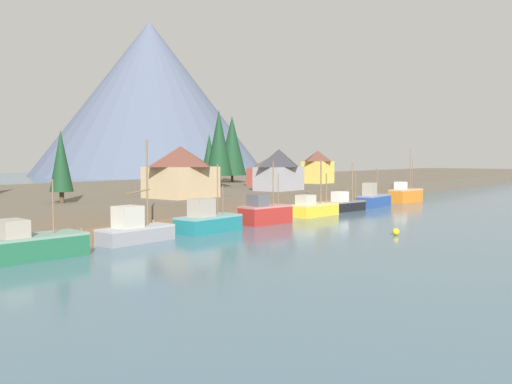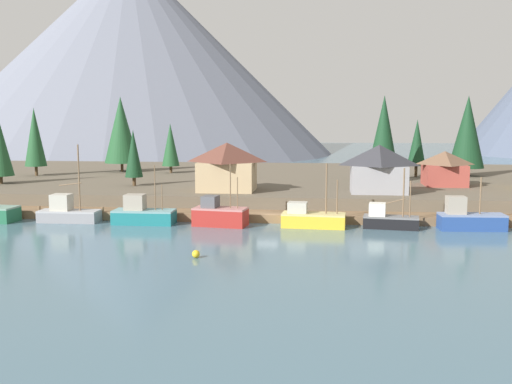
% 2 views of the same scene
% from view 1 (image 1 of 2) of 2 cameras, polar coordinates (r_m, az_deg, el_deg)
% --- Properties ---
extents(ground_plane, '(400.00, 400.00, 1.00)m').
position_cam_1_polar(ground_plane, '(83.11, -8.93, -2.08)').
color(ground_plane, '#476675').
extents(dock, '(80.00, 4.00, 1.60)m').
position_cam_1_polar(dock, '(70.86, 0.98, -2.20)').
color(dock, brown).
rests_on(dock, ground_plane).
extents(shoreline_bank, '(400.00, 56.00, 2.50)m').
position_cam_1_polar(shoreline_bank, '(92.14, -13.99, -0.50)').
color(shoreline_bank, brown).
rests_on(shoreline_bank, ground_plane).
extents(mountain_central_peak, '(98.91, 98.91, 64.63)m').
position_cam_1_polar(mountain_central_peak, '(245.65, -10.66, 9.28)').
color(mountain_central_peak, '#4C566B').
rests_on(mountain_central_peak, ground_plane).
extents(fishing_boat_green, '(7.33, 3.68, 5.92)m').
position_cam_1_polar(fishing_boat_green, '(45.34, -21.62, -4.95)').
color(fishing_boat_green, '#1E5B3D').
rests_on(fishing_boat_green, ground_plane).
extents(fishing_boat_grey, '(7.11, 2.60, 9.20)m').
position_cam_1_polar(fishing_boat_grey, '(51.40, -12.24, -3.76)').
color(fishing_boat_grey, gray).
rests_on(fishing_boat_grey, ground_plane).
extents(fishing_boat_teal, '(7.11, 3.05, 6.88)m').
position_cam_1_polar(fishing_boat_teal, '(57.46, -4.94, -2.93)').
color(fishing_boat_teal, '#196B70').
rests_on(fishing_boat_teal, ground_plane).
extents(fishing_boat_red, '(6.39, 3.70, 7.11)m').
position_cam_1_polar(fishing_boat_red, '(64.15, 0.89, -2.13)').
color(fishing_boat_red, maroon).
rests_on(fishing_boat_red, ground_plane).
extents(fishing_boat_yellow, '(7.29, 3.31, 7.26)m').
position_cam_1_polar(fishing_boat_yellow, '(72.90, 5.83, -1.66)').
color(fishing_boat_yellow, gold).
rests_on(fishing_boat_yellow, ground_plane).
extents(fishing_boat_black, '(6.30, 3.07, 6.81)m').
position_cam_1_polar(fishing_boat_black, '(80.30, 9.04, -1.20)').
color(fishing_boat_black, black).
rests_on(fishing_boat_black, ground_plane).
extents(fishing_boat_blue, '(7.22, 2.88, 5.86)m').
position_cam_1_polar(fishing_boat_blue, '(88.02, 11.83, -0.69)').
color(fishing_boat_blue, navy).
rests_on(fishing_boat_blue, ground_plane).
extents(fishing_boat_orange, '(7.29, 3.26, 9.01)m').
position_cam_1_polar(fishing_boat_orange, '(98.25, 14.90, -0.28)').
color(fishing_boat_orange, '#CC6B1E').
rests_on(fishing_boat_orange, ground_plane).
extents(house_grey, '(7.54, 4.83, 6.32)m').
position_cam_1_polar(house_grey, '(86.32, 2.32, 2.31)').
color(house_grey, gray).
rests_on(house_grey, shoreline_bank).
extents(house_yellow, '(5.72, 4.55, 6.35)m').
position_cam_1_polar(house_yellow, '(110.45, 6.27, 2.57)').
color(house_yellow, gold).
rests_on(house_yellow, shoreline_bank).
extents(house_tan, '(7.78, 7.06, 6.49)m').
position_cam_1_polar(house_tan, '(71.53, -7.62, 2.09)').
color(house_tan, tan).
rests_on(house_tan, shoreline_bank).
extents(house_red, '(5.99, 6.24, 4.99)m').
position_cam_1_polar(house_red, '(100.46, 1.33, 2.10)').
color(house_red, '#9E4238').
rests_on(house_red, shoreline_bank).
extents(conifer_near_left, '(5.78, 5.78, 13.42)m').
position_cam_1_polar(conifer_near_left, '(114.44, -2.44, 4.72)').
color(conifer_near_left, '#4C3823').
rests_on(conifer_near_left, shoreline_bank).
extents(conifer_mid_right, '(4.56, 4.56, 13.18)m').
position_cam_1_polar(conifer_mid_right, '(96.87, -3.77, 4.99)').
color(conifer_mid_right, '#4C3823').
rests_on(conifer_mid_right, shoreline_bank).
extents(conifer_back_left, '(3.02, 3.02, 9.47)m').
position_cam_1_polar(conifer_back_left, '(107.09, -4.75, 3.83)').
color(conifer_back_left, '#4C3823').
rests_on(conifer_back_left, shoreline_bank).
extents(conifer_centre, '(2.57, 2.57, 8.08)m').
position_cam_1_polar(conifer_centre, '(65.97, -19.14, 2.96)').
color(conifer_centre, '#4C3823').
rests_on(conifer_centre, shoreline_bank).
extents(channel_buoy, '(0.70, 0.70, 0.70)m').
position_cam_1_polar(channel_buoy, '(56.57, 13.99, -3.92)').
color(channel_buoy, gold).
rests_on(channel_buoy, ground_plane).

